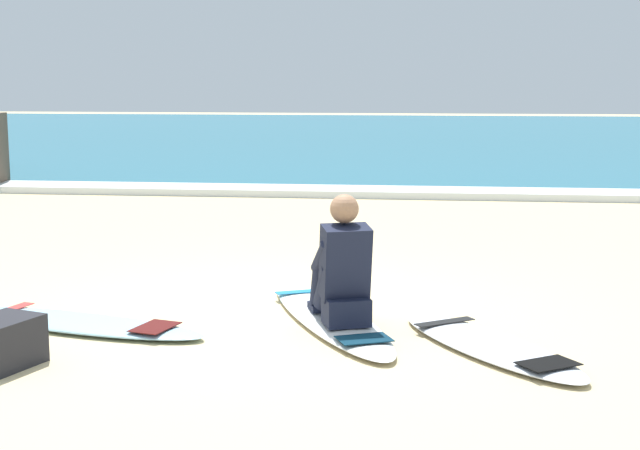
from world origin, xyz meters
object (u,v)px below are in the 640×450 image
surfboard_spare_near (75,322)px  surfboard_spare_far (489,345)px  surfboard_main (329,316)px  surfer_seated (342,273)px  beach_bag (1,343)px

surfboard_spare_near → surfboard_spare_far: 3.06m
surfboard_spare_near → surfboard_spare_far: bearing=-4.6°
surfboard_main → surfer_seated: surfer_seated is taller
surfboard_spare_far → beach_bag: beach_bag is taller
surfer_seated → surfboard_spare_far: surfer_seated is taller
surfer_seated → surfboard_spare_far: size_ratio=0.51×
surfboard_spare_far → beach_bag: (-3.15, -0.74, 0.12)m
surfboard_spare_near → beach_bag: bearing=-95.9°
surfer_seated → surfboard_spare_near: 2.05m
surfboard_spare_near → surfboard_main: bearing=12.3°
beach_bag → surfboard_spare_near: bearing=84.1°
surfboard_spare_far → surfboard_spare_near: bearing=175.4°
surfboard_main → beach_bag: beach_bag is taller
surfboard_main → surfer_seated: (0.13, -0.27, 0.40)m
surfboard_spare_far → beach_bag: bearing=-166.7°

